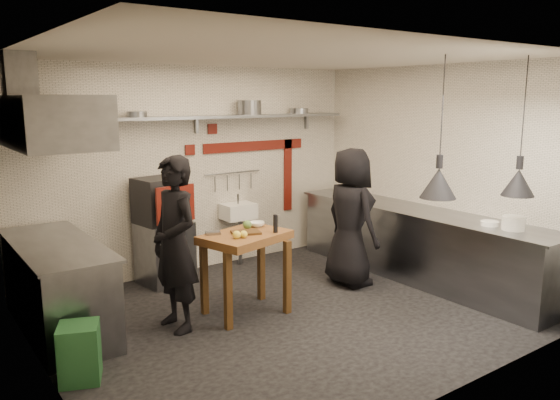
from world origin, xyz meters
TOP-DOWN VIEW (x-y plane):
  - floor at (0.00, 0.00)m, footprint 5.00×5.00m
  - ceiling at (0.00, 0.00)m, footprint 5.00×5.00m
  - wall_back at (0.00, 2.10)m, footprint 5.00×0.04m
  - wall_front at (0.00, -2.10)m, footprint 5.00×0.04m
  - wall_left at (-2.50, 0.00)m, footprint 0.04×4.20m
  - wall_right at (2.50, 0.00)m, footprint 0.04×4.20m
  - red_band_horiz at (0.95, 2.08)m, footprint 1.70×0.02m
  - red_band_vert at (1.55, 2.08)m, footprint 0.14×0.02m
  - red_tile_a at (0.25, 2.08)m, footprint 0.14×0.02m
  - red_tile_b at (-0.10, 2.08)m, footprint 0.14×0.02m
  - back_shelf at (0.00, 1.92)m, footprint 4.60×0.34m
  - shelf_bracket_left at (-1.90, 2.07)m, footprint 0.04×0.06m
  - shelf_bracket_mid at (0.00, 2.07)m, footprint 0.04×0.06m
  - shelf_bracket_right at (1.90, 2.07)m, footprint 0.04×0.06m
  - pan_far_left at (-1.49, 1.92)m, footprint 0.31×0.31m
  - pan_mid_left at (-0.88, 1.92)m, footprint 0.28×0.28m
  - stock_pot at (0.76, 1.92)m, footprint 0.39×0.39m
  - pan_right at (1.64, 1.92)m, footprint 0.28×0.28m
  - oven_stand at (-0.64, 1.80)m, footprint 0.68×0.64m
  - combi_oven at (-0.69, 1.80)m, footprint 0.61×0.58m
  - oven_door at (-0.63, 1.46)m, footprint 0.54×0.11m
  - oven_glass at (-0.69, 1.49)m, footprint 0.37×0.07m
  - hand_sink at (0.55, 1.92)m, footprint 0.46×0.34m
  - sink_tap at (0.55, 1.92)m, footprint 0.03×0.03m
  - sink_drain at (0.55, 1.88)m, footprint 0.06×0.06m
  - utensil_rail at (0.55, 2.06)m, footprint 0.90×0.02m
  - counter_right at (2.15, 0.00)m, footprint 0.70×3.80m
  - counter_right_top at (2.15, 0.00)m, footprint 0.76×3.90m
  - plate_stack at (2.12, -1.35)m, footprint 0.30×0.30m
  - small_bowl_right at (2.10, -1.07)m, footprint 0.23×0.23m
  - counter_left at (-2.15, 1.05)m, footprint 0.70×1.90m
  - counter_left_top at (-2.15, 1.05)m, footprint 0.76×2.00m
  - extractor_hood at (-2.10, 1.05)m, footprint 0.78×1.60m
  - hood_duct at (-2.35, 1.05)m, footprint 0.28×0.28m
  - green_bin at (-2.29, -0.13)m, footprint 0.43×0.43m
  - prep_table at (-0.35, 0.30)m, footprint 1.05×0.85m
  - cutting_board at (-0.35, 0.28)m, footprint 0.35×0.29m
  - pepper_mill at (-0.06, 0.13)m, footprint 0.06×0.06m
  - lemon_a at (-0.54, 0.16)m, footprint 0.11×0.11m
  - lemon_b at (-0.47, 0.14)m, footprint 0.10×0.10m
  - veg_ball at (-0.23, 0.45)m, footprint 0.11×0.11m
  - steel_tray at (-0.66, 0.46)m, footprint 0.19×0.16m
  - bowl at (-0.08, 0.48)m, footprint 0.20×0.20m
  - heat_lamp_near at (1.16, -1.05)m, footprint 0.41×0.41m
  - heat_lamp_far at (1.93, -1.47)m, footprint 0.43×0.43m
  - chef_left at (-1.15, 0.38)m, footprint 0.49×0.70m
  - chef_right at (1.26, 0.35)m, footprint 0.63×0.90m

SIDE VIEW (x-z plane):
  - floor at x=0.00m, z-range 0.00..0.00m
  - green_bin at x=-2.29m, z-range 0.00..0.50m
  - sink_drain at x=0.55m, z-range 0.01..0.67m
  - oven_stand at x=-0.64m, z-range 0.00..0.80m
  - counter_right at x=2.15m, z-range 0.00..0.90m
  - counter_left at x=-2.15m, z-range 0.00..0.90m
  - prep_table at x=-0.35m, z-range 0.00..0.92m
  - hand_sink at x=0.55m, z-range 0.67..0.89m
  - chef_right at x=1.26m, z-range 0.00..1.76m
  - chef_left at x=-1.15m, z-range 0.00..1.81m
  - counter_right_top at x=2.15m, z-range 0.90..0.93m
  - counter_left_top at x=-2.15m, z-range 0.90..0.93m
  - cutting_board at x=-0.35m, z-range 0.92..0.94m
  - steel_tray at x=-0.66m, z-range 0.92..0.95m
  - bowl at x=-0.08m, z-range 0.92..0.98m
  - small_bowl_right at x=2.10m, z-range 0.93..0.98m
  - lemon_b at x=-0.47m, z-range 0.92..1.00m
  - sink_tap at x=0.55m, z-range 0.89..1.03m
  - lemon_a at x=-0.54m, z-range 0.92..1.00m
  - veg_ball at x=-0.23m, z-range 0.92..1.02m
  - plate_stack at x=2.12m, z-range 0.93..1.08m
  - pepper_mill at x=-0.06m, z-range 0.92..1.12m
  - combi_oven at x=-0.69m, z-range 0.80..1.38m
  - oven_door at x=-0.63m, z-range 0.86..1.32m
  - oven_glass at x=-0.69m, z-range 0.92..1.26m
  - red_band_vert at x=1.55m, z-range 0.65..1.75m
  - utensil_rail at x=0.55m, z-range 1.31..1.33m
  - wall_back at x=0.00m, z-range 0.00..2.80m
  - wall_front at x=0.00m, z-range 0.00..2.80m
  - wall_left at x=-2.50m, z-range 0.00..2.80m
  - wall_right at x=2.50m, z-range 0.00..2.80m
  - red_band_horiz at x=0.95m, z-range 1.61..1.75m
  - red_tile_b at x=-0.10m, z-range 1.61..1.75m
  - red_tile_a at x=0.25m, z-range 1.88..2.02m
  - shelf_bracket_left at x=-1.90m, z-range 1.90..2.14m
  - shelf_bracket_mid at x=0.00m, z-range 1.90..2.14m
  - shelf_bracket_right at x=1.90m, z-range 1.90..2.14m
  - heat_lamp_near at x=1.16m, z-range 1.35..2.80m
  - heat_lamp_far at x=1.93m, z-range 1.35..2.80m
  - back_shelf at x=0.00m, z-range 2.10..2.14m
  - extractor_hood at x=-2.10m, z-range 1.90..2.40m
  - pan_mid_left at x=-0.88m, z-range 2.14..2.21m
  - pan_right at x=1.64m, z-range 2.14..2.22m
  - pan_far_left at x=-1.49m, z-range 2.14..2.23m
  - stock_pot at x=0.76m, z-range 2.14..2.34m
  - hood_duct at x=-2.35m, z-range 2.30..2.80m
  - ceiling at x=0.00m, z-range 2.80..2.80m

